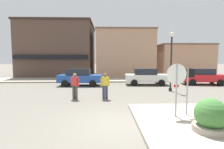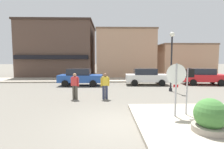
{
  "view_description": "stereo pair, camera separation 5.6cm",
  "coord_description": "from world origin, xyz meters",
  "px_view_note": "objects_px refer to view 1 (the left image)",
  "views": [
    {
      "loc": [
        -0.58,
        -6.4,
        2.47
      ],
      "look_at": [
        -0.22,
        4.5,
        1.5
      ],
      "focal_mm": 28.0,
      "sensor_mm": 36.0,
      "label": 1
    },
    {
      "loc": [
        -0.52,
        -6.4,
        2.47
      ],
      "look_at": [
        -0.22,
        4.5,
        1.5
      ],
      "focal_mm": 28.0,
      "sensor_mm": 36.0,
      "label": 2
    }
  ],
  "objects_px": {
    "lamp_post": "(171,53)",
    "planter": "(211,119)",
    "parked_car_third": "(202,76)",
    "one_way_sign": "(187,86)",
    "parked_car_nearest": "(80,77)",
    "stop_sign": "(176,83)",
    "parked_car_second": "(146,76)",
    "pedestrian_crossing_far": "(105,85)",
    "pedestrian_crossing_near": "(75,85)"
  },
  "relations": [
    {
      "from": "parked_car_second",
      "to": "pedestrian_crossing_far",
      "type": "height_order",
      "value": "pedestrian_crossing_far"
    },
    {
      "from": "one_way_sign",
      "to": "parked_car_second",
      "type": "distance_m",
      "value": 9.52
    },
    {
      "from": "lamp_post",
      "to": "parked_car_third",
      "type": "xyz_separation_m",
      "value": [
        4.4,
        3.4,
        -2.15
      ]
    },
    {
      "from": "stop_sign",
      "to": "parked_car_second",
      "type": "distance_m",
      "value": 9.8
    },
    {
      "from": "stop_sign",
      "to": "pedestrian_crossing_far",
      "type": "distance_m",
      "value": 4.8
    },
    {
      "from": "parked_car_third",
      "to": "pedestrian_crossing_far",
      "type": "bearing_deg",
      "value": -147.84
    },
    {
      "from": "parked_car_second",
      "to": "parked_car_nearest",
      "type": "bearing_deg",
      "value": -177.1
    },
    {
      "from": "pedestrian_crossing_near",
      "to": "planter",
      "type": "bearing_deg",
      "value": -45.22
    },
    {
      "from": "one_way_sign",
      "to": "lamp_post",
      "type": "distance_m",
      "value": 6.47
    },
    {
      "from": "parked_car_nearest",
      "to": "pedestrian_crossing_near",
      "type": "relative_size",
      "value": 2.52
    },
    {
      "from": "stop_sign",
      "to": "lamp_post",
      "type": "xyz_separation_m",
      "value": [
        2.12,
        6.29,
        1.44
      ]
    },
    {
      "from": "planter",
      "to": "parked_car_second",
      "type": "distance_m",
      "value": 11.24
    },
    {
      "from": "parked_car_third",
      "to": "parked_car_second",
      "type": "bearing_deg",
      "value": 179.68
    },
    {
      "from": "one_way_sign",
      "to": "pedestrian_crossing_near",
      "type": "distance_m",
      "value": 6.39
    },
    {
      "from": "stop_sign",
      "to": "parked_car_second",
      "type": "xyz_separation_m",
      "value": [
        1.01,
        9.72,
        -0.71
      ]
    },
    {
      "from": "stop_sign",
      "to": "lamp_post",
      "type": "height_order",
      "value": "lamp_post"
    },
    {
      "from": "lamp_post",
      "to": "parked_car_nearest",
      "type": "distance_m",
      "value": 8.3
    },
    {
      "from": "pedestrian_crossing_far",
      "to": "parked_car_third",
      "type": "bearing_deg",
      "value": 32.16
    },
    {
      "from": "one_way_sign",
      "to": "planter",
      "type": "relative_size",
      "value": 1.71
    },
    {
      "from": "parked_car_third",
      "to": "pedestrian_crossing_far",
      "type": "xyz_separation_m",
      "value": [
        -9.41,
        -5.91,
        0.06
      ]
    },
    {
      "from": "stop_sign",
      "to": "pedestrian_crossing_far",
      "type": "xyz_separation_m",
      "value": [
        -2.88,
        3.78,
        -0.65
      ]
    },
    {
      "from": "stop_sign",
      "to": "parked_car_nearest",
      "type": "bearing_deg",
      "value": 119.22
    },
    {
      "from": "parked_car_nearest",
      "to": "pedestrian_crossing_far",
      "type": "bearing_deg",
      "value": -67.11
    },
    {
      "from": "stop_sign",
      "to": "parked_car_nearest",
      "type": "xyz_separation_m",
      "value": [
        -5.26,
        9.41,
        -0.71
      ]
    },
    {
      "from": "one_way_sign",
      "to": "parked_car_nearest",
      "type": "height_order",
      "value": "one_way_sign"
    },
    {
      "from": "lamp_post",
      "to": "parked_car_third",
      "type": "height_order",
      "value": "lamp_post"
    },
    {
      "from": "planter",
      "to": "parked_car_second",
      "type": "xyz_separation_m",
      "value": [
        0.48,
        11.23,
        0.25
      ]
    },
    {
      "from": "pedestrian_crossing_near",
      "to": "lamp_post",
      "type": "bearing_deg",
      "value": 20.03
    },
    {
      "from": "parked_car_second",
      "to": "one_way_sign",
      "type": "bearing_deg",
      "value": -92.71
    },
    {
      "from": "stop_sign",
      "to": "parked_car_third",
      "type": "distance_m",
      "value": 11.7
    },
    {
      "from": "lamp_post",
      "to": "stop_sign",
      "type": "bearing_deg",
      "value": -108.64
    },
    {
      "from": "parked_car_third",
      "to": "one_way_sign",
      "type": "bearing_deg",
      "value": -122.22
    },
    {
      "from": "lamp_post",
      "to": "pedestrian_crossing_near",
      "type": "height_order",
      "value": "lamp_post"
    },
    {
      "from": "one_way_sign",
      "to": "lamp_post",
      "type": "xyz_separation_m",
      "value": [
        1.56,
        6.06,
        1.63
      ]
    },
    {
      "from": "parked_car_third",
      "to": "pedestrian_crossing_near",
      "type": "distance_m",
      "value": 12.7
    },
    {
      "from": "parked_car_nearest",
      "to": "one_way_sign",
      "type": "bearing_deg",
      "value": -57.61
    },
    {
      "from": "pedestrian_crossing_near",
      "to": "parked_car_third",
      "type": "bearing_deg",
      "value": 27.67
    },
    {
      "from": "one_way_sign",
      "to": "pedestrian_crossing_far",
      "type": "distance_m",
      "value": 4.97
    },
    {
      "from": "stop_sign",
      "to": "pedestrian_crossing_near",
      "type": "height_order",
      "value": "stop_sign"
    },
    {
      "from": "parked_car_nearest",
      "to": "planter",
      "type": "bearing_deg",
      "value": -62.05
    },
    {
      "from": "stop_sign",
      "to": "parked_car_third",
      "type": "height_order",
      "value": "stop_sign"
    },
    {
      "from": "planter",
      "to": "parked_car_third",
      "type": "height_order",
      "value": "parked_car_third"
    },
    {
      "from": "stop_sign",
      "to": "planter",
      "type": "height_order",
      "value": "stop_sign"
    },
    {
      "from": "lamp_post",
      "to": "planter",
      "type": "bearing_deg",
      "value": -101.55
    },
    {
      "from": "lamp_post",
      "to": "parked_car_second",
      "type": "relative_size",
      "value": 1.11
    },
    {
      "from": "one_way_sign",
      "to": "parked_car_nearest",
      "type": "relative_size",
      "value": 0.52
    },
    {
      "from": "one_way_sign",
      "to": "planter",
      "type": "height_order",
      "value": "one_way_sign"
    },
    {
      "from": "one_way_sign",
      "to": "pedestrian_crossing_far",
      "type": "bearing_deg",
      "value": 134.14
    },
    {
      "from": "lamp_post",
      "to": "parked_car_nearest",
      "type": "height_order",
      "value": "lamp_post"
    },
    {
      "from": "parked_car_second",
      "to": "lamp_post",
      "type": "bearing_deg",
      "value": -72.03
    }
  ]
}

